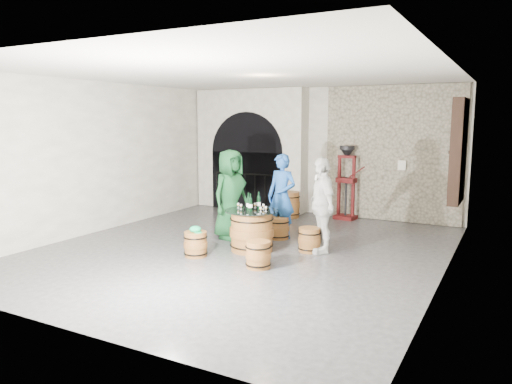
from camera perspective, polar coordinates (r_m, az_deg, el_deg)
The scene contains 31 objects.
ground at distance 9.10m, azimuth -1.51°, elevation -6.75°, with size 8.00×8.00×0.00m, color #2E2E30.
wall_back at distance 12.44m, azimuth 7.69°, elevation 4.76°, with size 8.00×8.00×0.00m, color silver.
wall_front at distance 5.73m, azimuth -21.86°, elevation -0.08°, with size 8.00×8.00×0.00m, color silver.
wall_left at distance 10.98m, azimuth -17.64°, elevation 3.96°, with size 8.00×8.00×0.00m, color silver.
wall_right at distance 7.71m, azimuth 21.67°, elevation 1.99°, with size 8.00×8.00×0.00m, color silver.
ceiling at distance 8.82m, azimuth -1.59°, elevation 13.74°, with size 8.00×8.00×0.00m, color beige.
stone_facing_panel at distance 11.87m, azimuth 15.76°, elevation 4.35°, with size 3.20×0.12×3.18m, color gray.
arched_opening at distance 13.00m, azimuth -0.62°, elevation 4.92°, with size 3.10×0.60×3.19m.
shuttered_window at distance 10.08m, azimuth 22.68°, elevation 4.47°, with size 0.23×1.10×2.00m.
barrel_table at distance 8.92m, azimuth -0.51°, elevation -4.57°, with size 0.98×0.98×0.76m.
barrel_stool_left at distance 9.91m, azimuth -2.99°, elevation -4.18°, with size 0.43×0.43×0.44m.
barrel_stool_far at distance 9.85m, azimuth 2.72°, elevation -4.25°, with size 0.43×0.43×0.44m.
barrel_stool_right at distance 8.95m, azimuth 6.31°, elevation -5.61°, with size 0.43×0.43×0.44m.
barrel_stool_near_right at distance 7.94m, azimuth 0.27°, elevation -7.38°, with size 0.43×0.43×0.44m.
barrel_stool_near_left at distance 8.65m, azimuth -7.12°, elevation -6.11°, with size 0.43×0.43×0.44m.
green_cap at distance 8.59m, azimuth -7.14°, elevation -4.38°, with size 0.25×0.21×0.11m.
person_green at distance 9.78m, azimuth -3.02°, elevation -0.27°, with size 0.88×0.57×1.81m, color #113F1D.
person_blue at distance 9.83m, azimuth 3.05°, elevation -0.49°, with size 0.63×0.41×1.72m, color #1B4A95.
person_white at distance 8.83m, azimuth 7.72°, elevation -1.54°, with size 1.02×0.42×1.73m, color silver.
wine_bottle_left at distance 8.82m, azimuth -0.90°, elevation -1.32°, with size 0.08×0.08×0.32m.
wine_bottle_center at distance 8.71m, azimuth -0.66°, elevation -1.44°, with size 0.08×0.08×0.32m.
wine_bottle_right at distance 8.91m, azimuth 0.32°, elevation -1.21°, with size 0.08×0.08×0.32m.
tasting_glass_a at distance 8.92m, azimuth -1.77°, elevation -1.74°, with size 0.05×0.05×0.10m, color #A2691F, non-canonical shape.
tasting_glass_b at distance 8.70m, azimuth 1.17°, elevation -2.00°, with size 0.05×0.05×0.10m, color #A2691F, non-canonical shape.
tasting_glass_c at distance 9.05m, azimuth -0.10°, elevation -1.59°, with size 0.05×0.05×0.10m, color #A2691F, non-canonical shape.
tasting_glass_d at distance 8.93m, azimuth 0.88°, elevation -1.72°, with size 0.05×0.05×0.10m, color #A2691F, non-canonical shape.
tasting_glass_e at distance 8.65m, azimuth 0.56°, elevation -2.06°, with size 0.05×0.05×0.10m, color #A2691F, non-canonical shape.
tasting_glass_f at distance 9.04m, azimuth -2.10°, elevation -1.60°, with size 0.05×0.05×0.10m, color #A2691F, non-canonical shape.
side_barrel at distance 11.99m, azimuth 4.06°, elevation -1.49°, with size 0.48×0.48×0.64m.
corking_press at distance 11.85m, azimuth 10.59°, elevation 1.76°, with size 0.74×0.45×1.78m.
control_box at distance 11.76m, azimuth 16.82°, elevation 3.04°, with size 0.18×0.10×0.22m, color silver.
Camera 1 is at (4.37, -7.62, 2.39)m, focal length 34.00 mm.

